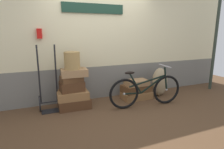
% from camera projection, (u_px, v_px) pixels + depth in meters
% --- Properties ---
extents(ground, '(9.64, 5.20, 0.06)m').
position_uv_depth(ground, '(113.00, 110.00, 4.04)').
color(ground, '#513823').
extents(station_building, '(7.64, 0.74, 2.80)m').
position_uv_depth(station_building, '(99.00, 40.00, 4.49)').
color(station_building, slate).
rests_on(station_building, ground).
extents(suitcase_0, '(0.67, 0.46, 0.21)m').
position_uv_depth(suitcase_0, '(74.00, 103.00, 4.05)').
color(suitcase_0, '#4C2D19').
rests_on(suitcase_0, ground).
extents(suitcase_1, '(0.66, 0.49, 0.16)m').
position_uv_depth(suitcase_1, '(73.00, 95.00, 4.02)').
color(suitcase_1, olive).
rests_on(suitcase_1, suitcase_0).
extents(suitcase_2, '(0.51, 0.37, 0.21)m').
position_uv_depth(suitcase_2, '(72.00, 86.00, 3.99)').
color(suitcase_2, '#4C2D19').
rests_on(suitcase_2, suitcase_1).
extents(suitcase_3, '(0.47, 0.36, 0.11)m').
position_uv_depth(suitcase_3, '(72.00, 79.00, 3.95)').
color(suitcase_3, brown).
rests_on(suitcase_3, suitcase_2).
extents(suitcase_4, '(0.56, 0.39, 0.15)m').
position_uv_depth(suitcase_4, '(74.00, 73.00, 3.93)').
color(suitcase_4, '#9E754C').
rests_on(suitcase_4, suitcase_3).
extents(suitcase_5, '(0.71, 0.43, 0.16)m').
position_uv_depth(suitcase_5, '(136.00, 95.00, 4.62)').
color(suitcase_5, olive).
rests_on(suitcase_5, ground).
extents(suitcase_6, '(0.73, 0.48, 0.18)m').
position_uv_depth(suitcase_6, '(136.00, 88.00, 4.61)').
color(suitcase_6, brown).
rests_on(suitcase_6, suitcase_5).
extents(suitcase_7, '(0.55, 0.38, 0.12)m').
position_uv_depth(suitcase_7, '(137.00, 83.00, 4.55)').
color(suitcase_7, '#9E754C').
rests_on(suitcase_7, suitcase_6).
extents(wicker_basket, '(0.32, 0.32, 0.36)m').
position_uv_depth(wicker_basket, '(72.00, 61.00, 3.86)').
color(wicker_basket, '#A8844C').
rests_on(wicker_basket, suitcase_4).
extents(luggage_trolley, '(0.41, 0.38, 1.36)m').
position_uv_depth(luggage_trolley, '(49.00, 96.00, 3.90)').
color(luggage_trolley, black).
rests_on(luggage_trolley, ground).
extents(burlap_sack, '(0.40, 0.34, 0.71)m').
position_uv_depth(burlap_sack, '(160.00, 82.00, 4.80)').
color(burlap_sack, '#9E8966').
rests_on(burlap_sack, ground).
extents(bicycle, '(1.67, 0.46, 0.89)m').
position_uv_depth(bicycle, '(146.00, 91.00, 4.09)').
color(bicycle, black).
rests_on(bicycle, ground).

